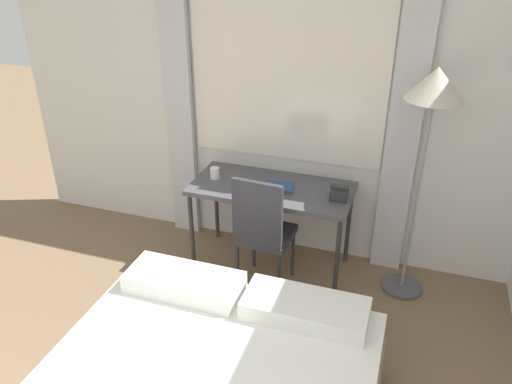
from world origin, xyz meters
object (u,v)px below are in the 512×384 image
standing_lamp (432,107)px  telephone (339,193)px  desk_chair (262,229)px  desk (272,193)px  mug (215,173)px  book (279,187)px

standing_lamp → telephone: (-0.55, -0.06, -0.71)m
desk_chair → standing_lamp: standing_lamp is taller
desk → standing_lamp: standing_lamp is taller
standing_lamp → telephone: 0.90m
desk_chair → standing_lamp: size_ratio=0.56×
standing_lamp → mug: standing_lamp is taller
desk → mug: mug is taller
desk_chair → book: (0.04, 0.30, 0.21)m
book → mug: mug is taller
telephone → mug: (-1.02, 0.02, -0.00)m
book → mug: (-0.54, 0.01, 0.03)m
desk_chair → telephone: desk_chair is taller
desk → book: (0.06, -0.02, 0.07)m
desk → standing_lamp: 1.36m
desk_chair → book: size_ratio=3.98×
standing_lamp → mug: bearing=-178.7°
standing_lamp → telephone: size_ratio=12.01×
mug → desk: bearing=0.7°
desk_chair → standing_lamp: 1.47m
desk_chair → book: desk_chair is taller
standing_lamp → desk: bearing=-178.4°
standing_lamp → book: (-1.03, -0.05, -0.74)m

